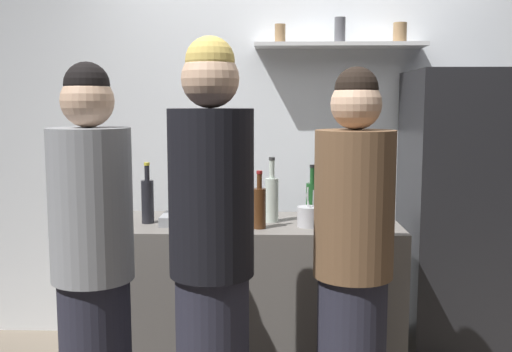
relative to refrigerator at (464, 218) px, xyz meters
The scene contains 13 objects.
back_wall_assembly 1.15m from the refrigerator, 157.78° to the left, with size 4.80×0.32×2.60m.
refrigerator is the anchor object (origin of this frame).
counter 1.32m from the refrigerator, 165.63° to the right, with size 1.53×0.62×0.89m, color #66605B.
baking_pan 1.58m from the refrigerator, 166.96° to the right, with size 0.34×0.24×0.05m, color gray.
utensil_holder 1.03m from the refrigerator, 155.81° to the right, with size 0.12×0.12×0.21m.
wine_bottle_amber_glass 1.29m from the refrigerator, 158.31° to the right, with size 0.07×0.07×0.30m.
wine_bottle_pale_glass 1.18m from the refrigerator, 164.85° to the right, with size 0.07×0.07×0.35m.
wine_bottle_dark_glass 1.83m from the refrigerator, 168.74° to the right, with size 0.07×0.07×0.33m.
wine_bottle_green_glass 0.92m from the refrigerator, behind, with size 0.07×0.07×0.29m.
water_bottle_plastic 0.83m from the refrigerator, 152.20° to the right, with size 0.09×0.09×0.21m.
person_brown_jacket 1.23m from the refrigerator, 129.04° to the right, with size 0.34×0.34×1.68m.
person_blonde 1.77m from the refrigerator, 140.55° to the right, with size 0.34×0.34×1.79m.
person_grey_hoodie 2.15m from the refrigerator, 150.43° to the right, with size 0.34×0.34×1.69m.
Camera 1 is at (-0.14, -2.57, 1.52)m, focal length 41.24 mm.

